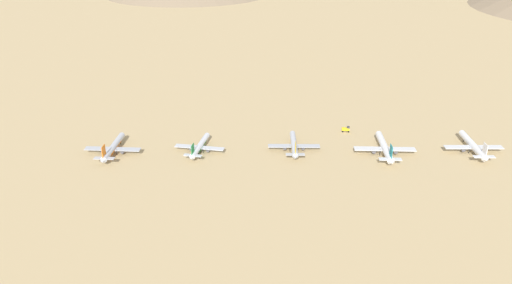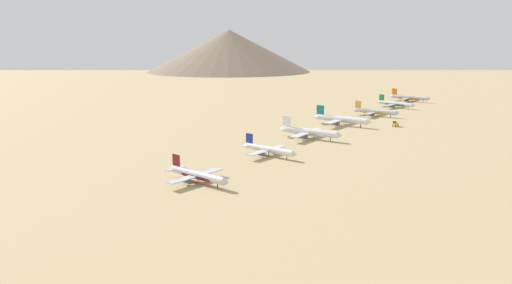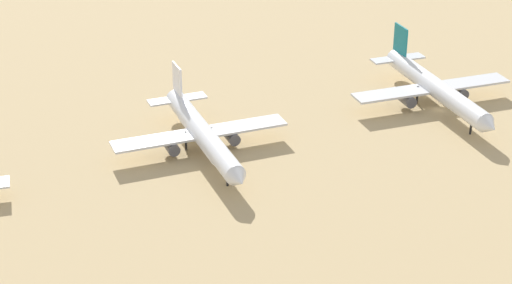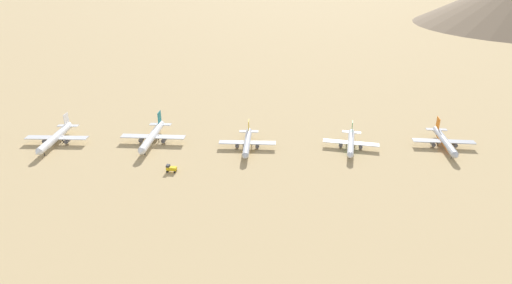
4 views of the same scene
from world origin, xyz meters
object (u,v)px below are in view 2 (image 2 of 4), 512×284
Objects in this scene: parked_jet_5 at (395,104)px; service_truck at (395,124)px; parked_jet_2 at (309,132)px; parked_jet_0 at (197,175)px; parked_jet_1 at (268,149)px; parked_jet_4 at (375,112)px; parked_jet_3 at (341,119)px; parked_jet_6 at (409,97)px.

service_truck is at bearing -74.49° from parked_jet_5.
service_truck is (34.90, 72.90, -2.24)m from parked_jet_2.
parked_jet_0 reaches higher than parked_jet_1.
parked_jet_5 is 101.77m from service_truck.
service_truck is (27.74, -38.90, -1.79)m from parked_jet_4.
parked_jet_1 is at bearing -104.93° from service_truck.
parked_jet_3 reaches higher than service_truck.
parked_jet_1 is 53.64m from parked_jet_2.
parked_jet_1 is 0.92× the size of parked_jet_4.
parked_jet_0 is 59.27m from parked_jet_1.
parked_jet_2 reaches higher than parked_jet_6.
parked_jet_0 is 224.80m from parked_jet_4.
parked_jet_4 is at bearing 87.92° from parked_jet_1.
parked_jet_1 is at bearing -89.01° from parked_jet_3.
parked_jet_3 reaches higher than parked_jet_6.
parked_jet_3 reaches higher than parked_jet_1.
parked_jet_6 is at bearing 88.73° from parked_jet_0.
parked_jet_1 is 0.96× the size of parked_jet_5.
parked_jet_6 is 154.45m from service_truck.
parked_jet_0 is 0.96× the size of parked_jet_5.
parked_jet_3 is at bearing -154.87° from service_truck.
parked_jet_2 reaches higher than parked_jet_0.
parked_jet_4 reaches higher than parked_jet_5.
parked_jet_1 is at bearing -91.66° from parked_jet_5.
parked_jet_4 is at bearing 81.93° from parked_jet_3.
parked_jet_2 reaches higher than parked_jet_5.
parked_jet_4 is 112.98m from parked_jet_6.
parked_jet_0 is 112.87m from parked_jet_2.
parked_jet_1 is at bearing -88.76° from parked_jet_2.
parked_jet_4 is at bearing -89.88° from parked_jet_6.
parked_jet_0 is at bearing -90.29° from parked_jet_2.
parked_jet_4 is (7.15, 111.81, -0.45)m from parked_jet_2.
parked_jet_2 is 1.04× the size of parked_jet_6.
parked_jet_5 is at bearing 89.48° from parked_jet_4.
parked_jet_6 is at bearing 90.12° from parked_jet_4.
parked_jet_0 is 169.06m from parked_jet_3.
parked_jet_4 is (5.99, 165.43, 0.27)m from parked_jet_1.
parked_jet_6 is (7.65, 168.60, -0.42)m from parked_jet_3.
parked_jet_0 is 6.77× the size of service_truck.
parked_jet_3 reaches higher than parked_jet_4.
parked_jet_3 is 56.17m from parked_jet_4.
parked_jet_1 is 130.95m from service_truck.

